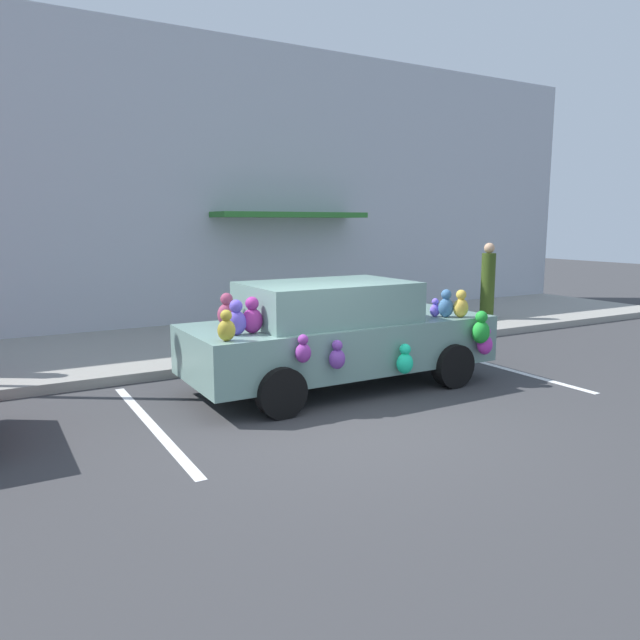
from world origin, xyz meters
The scene contains 8 objects.
ground_plane centered at (0.00, 0.00, 0.00)m, with size 60.00×60.00×0.00m, color #38383A.
sidewalk centered at (0.00, 5.00, 0.07)m, with size 24.00×4.00×0.15m, color gray.
storefront_building centered at (0.03, 7.14, 3.19)m, with size 24.00×1.25×6.40m.
parking_stripe_front centered at (3.81, 1.00, 0.00)m, with size 0.12×3.60×0.01m, color silver.
parking_stripe_rear centered at (-1.96, 1.00, 0.00)m, with size 0.12×3.60×0.01m, color silver.
plush_covered_car centered at (0.83, 1.34, 0.80)m, with size 4.49×2.05×1.54m.
teddy_bear_on_sidewalk centered at (1.54, 3.54, 0.43)m, with size 0.31×0.26×0.60m.
pedestrian_walking_past centered at (6.70, 4.21, 0.98)m, with size 0.32×0.32×1.76m.
Camera 1 is at (-3.63, -5.92, 2.37)m, focal length 33.76 mm.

